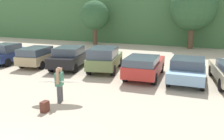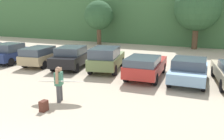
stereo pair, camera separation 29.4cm
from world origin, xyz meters
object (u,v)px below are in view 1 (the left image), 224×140
object	(u,v)px
person_adult	(59,83)
parked_car_tan	(40,55)
parked_car_olive_green	(105,58)
parked_car_navy	(9,53)
parked_car_black	(69,57)
backpack_dropped	(45,107)
parked_car_red	(144,65)
parked_car_sky_blue	(187,69)
surfboard_white	(61,82)

from	to	relation	value
person_adult	parked_car_tan	bearing A→B (deg)	-62.39
parked_car_olive_green	person_adult	xyz separation A→B (m)	(0.58, -6.04, 0.02)
parked_car_navy	parked_car_black	distance (m)	5.49
person_adult	backpack_dropped	bearing A→B (deg)	75.53
parked_car_red	person_adult	world-z (taller)	person_adult
parked_car_black	backpack_dropped	world-z (taller)	parked_car_black
parked_car_olive_green	parked_car_sky_blue	world-z (taller)	parked_car_olive_green
parked_car_black	backpack_dropped	xyz separation A→B (m)	(3.40, -6.98, -0.60)
surfboard_white	backpack_dropped	xyz separation A→B (m)	(0.05, -1.26, -0.70)
parked_car_black	parked_car_olive_green	size ratio (longest dim) A/B	0.99
parked_car_black	parked_car_olive_green	xyz separation A→B (m)	(2.74, 0.23, 0.08)
parked_car_olive_green	parked_car_red	size ratio (longest dim) A/B	0.96
parked_car_black	surfboard_white	size ratio (longest dim) A/B	1.88
parked_car_navy	person_adult	xyz separation A→B (m)	(8.80, -5.49, 0.12)
parked_car_navy	parked_car_sky_blue	world-z (taller)	parked_car_navy
parked_car_navy	parked_car_olive_green	size ratio (longest dim) A/B	1.00
parked_car_black	backpack_dropped	distance (m)	7.78
parked_car_olive_green	parked_car_tan	bearing A→B (deg)	80.54
parked_car_olive_green	surfboard_white	size ratio (longest dim) A/B	1.90
parked_car_red	parked_car_tan	bearing A→B (deg)	83.79
person_adult	surfboard_white	size ratio (longest dim) A/B	0.71
parked_car_olive_green	backpack_dropped	world-z (taller)	parked_car_olive_green
parked_car_sky_blue	surfboard_white	world-z (taller)	parked_car_sky_blue
backpack_dropped	parked_car_red	bearing A→B (deg)	70.47
person_adult	parked_car_olive_green	bearing A→B (deg)	-102.71
parked_car_navy	parked_car_red	size ratio (longest dim) A/B	0.97
parked_car_red	parked_car_sky_blue	distance (m)	2.55
parked_car_black	parked_car_olive_green	bearing A→B (deg)	-98.20
parked_car_red	parked_car_sky_blue	xyz separation A→B (m)	(2.55, 0.10, -0.03)
parked_car_sky_blue	backpack_dropped	xyz separation A→B (m)	(-4.88, -6.68, -0.53)
parked_car_red	surfboard_white	size ratio (longest dim) A/B	1.98
backpack_dropped	parked_car_navy	bearing A→B (deg)	143.14
parked_car_tan	parked_car_olive_green	bearing A→B (deg)	-96.07
parked_car_sky_blue	parked_car_red	bearing A→B (deg)	90.25
person_adult	parked_car_red	bearing A→B (deg)	-132.18
backpack_dropped	parked_car_sky_blue	bearing A→B (deg)	53.84
parked_car_red	backpack_dropped	distance (m)	7.01
parked_car_black	parked_car_sky_blue	world-z (taller)	parked_car_black
parked_car_navy	parked_car_black	size ratio (longest dim) A/B	1.02
parked_car_red	person_adult	bearing A→B (deg)	152.21
parked_car_black	parked_car_sky_blue	bearing A→B (deg)	-104.96
parked_car_red	backpack_dropped	size ratio (longest dim) A/B	10.03
parked_car_navy	parked_car_black	xyz separation A→B (m)	(5.48, 0.32, 0.02)
parked_car_red	person_adult	distance (m)	5.93
parked_car_sky_blue	parked_car_black	bearing A→B (deg)	86.04
surfboard_white	person_adult	bearing A→B (deg)	54.00
parked_car_tan	backpack_dropped	distance (m)	9.20
parked_car_black	surfboard_white	distance (m)	6.63
parked_car_tan	person_adult	xyz separation A→B (m)	(5.93, -5.77, 0.14)
parked_car_tan	parked_car_olive_green	xyz separation A→B (m)	(5.35, 0.27, 0.13)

